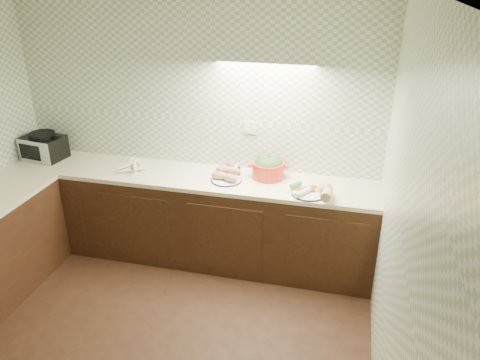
% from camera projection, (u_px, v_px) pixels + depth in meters
% --- Properties ---
extents(room, '(3.60, 3.60, 2.60)m').
position_uv_depth(room, '(98.00, 163.00, 2.83)').
color(room, black).
rests_on(room, ground).
extents(counter, '(3.60, 3.60, 0.90)m').
position_uv_depth(counter, '(84.00, 251.00, 4.07)').
color(counter, black).
rests_on(counter, ground).
extents(toaster_oven, '(0.43, 0.35, 0.28)m').
position_uv_depth(toaster_oven, '(44.00, 147.00, 4.78)').
color(toaster_oven, black).
rests_on(toaster_oven, counter).
extents(parsnip_pile, '(0.38, 0.37, 0.07)m').
position_uv_depth(parsnip_pile, '(129.00, 167.00, 4.55)').
color(parsnip_pile, beige).
rests_on(parsnip_pile, counter).
extents(sweet_potato_plate, '(0.29, 0.29, 0.13)m').
position_uv_depth(sweet_potato_plate, '(227.00, 175.00, 4.32)').
color(sweet_potato_plate, '#15163C').
rests_on(sweet_potato_plate, counter).
extents(onion_bowl, '(0.16, 0.16, 0.13)m').
position_uv_depth(onion_bowl, '(232.00, 169.00, 4.46)').
color(onion_bowl, black).
rests_on(onion_bowl, counter).
extents(dutch_oven, '(0.38, 0.35, 0.21)m').
position_uv_depth(dutch_oven, '(268.00, 167.00, 4.36)').
color(dutch_oven, red).
rests_on(dutch_oven, counter).
extents(veg_plate, '(0.41, 0.31, 0.14)m').
position_uv_depth(veg_plate, '(316.00, 190.00, 4.04)').
color(veg_plate, '#15163C').
rests_on(veg_plate, counter).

